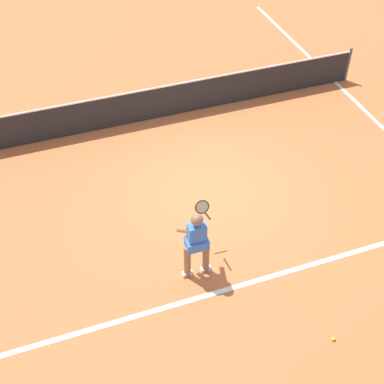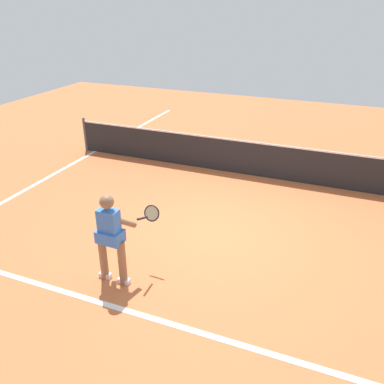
{
  "view_description": "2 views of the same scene",
  "coord_description": "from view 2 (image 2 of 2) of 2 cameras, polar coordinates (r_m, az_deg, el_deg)",
  "views": [
    {
      "loc": [
        -3.24,
        -7.96,
        7.94
      ],
      "look_at": [
        -0.73,
        -0.83,
        0.87
      ],
      "focal_mm": 49.59,
      "sensor_mm": 36.0,
      "label": 1
    },
    {
      "loc": [
        2.1,
        -6.56,
        4.18
      ],
      "look_at": [
        -0.38,
        -0.43,
        0.99
      ],
      "focal_mm": 37.9,
      "sensor_mm": 36.0,
      "label": 2
    }
  ],
  "objects": [
    {
      "name": "service_line_marking",
      "position": [
        6.1,
        -4.68,
        -17.54
      ],
      "size": [
        9.81,
        0.1,
        0.01
      ],
      "primitive_type": "cube",
      "color": "white",
      "rests_on": "ground"
    },
    {
      "name": "ground_plane",
      "position": [
        8.06,
        3.7,
        -5.54
      ],
      "size": [
        23.96,
        23.96,
        0.0
      ],
      "primitive_type": "plane",
      "color": "#C66638"
    },
    {
      "name": "court_net",
      "position": [
        10.46,
        9.05,
        4.6
      ],
      "size": [
        10.49,
        0.08,
        0.99
      ],
      "color": "#4C4C51",
      "rests_on": "ground"
    },
    {
      "name": "tennis_player",
      "position": [
        6.44,
        -11.23,
        -5.95
      ],
      "size": [
        0.79,
        0.92,
        1.55
      ],
      "color": "#8C6647",
      "rests_on": "ground"
    },
    {
      "name": "sideline_left_marking",
      "position": [
        10.47,
        -22.62,
        0.15
      ],
      "size": [
        0.1,
        16.43,
        0.01
      ],
      "primitive_type": "cube",
      "color": "white",
      "rests_on": "ground"
    }
  ]
}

